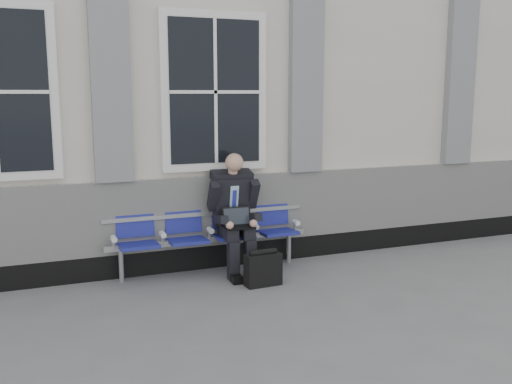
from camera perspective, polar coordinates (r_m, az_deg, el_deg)
name	(u,v)px	position (r m, az deg, el deg)	size (l,w,h in m)	color
ground	(226,309)	(6.11, -3.06, -11.64)	(70.00, 70.00, 0.00)	slate
station_building	(153,94)	(9.04, -10.27, 9.62)	(14.40, 4.40, 4.49)	silver
bench	(209,229)	(7.21, -4.76, -3.69)	(2.60, 0.47, 0.91)	#9EA0A3
businessman	(234,209)	(7.11, -2.19, -1.75)	(0.63, 0.85, 1.51)	black
briefcase	(263,269)	(6.75, 0.72, -7.69)	(0.43, 0.20, 0.44)	black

